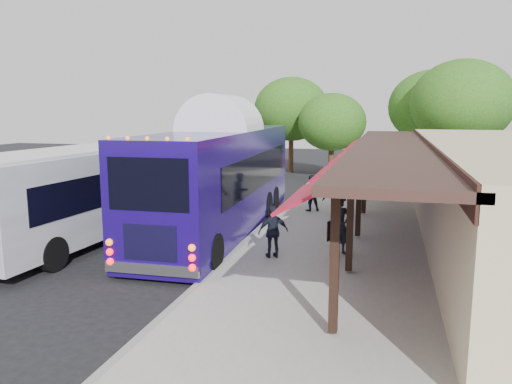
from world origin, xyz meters
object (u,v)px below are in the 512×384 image
Objects in this scene: coach_bus at (221,173)px; sign_board at (331,232)px; ped_c at (273,232)px; city_bus at (105,185)px; ped_d at (334,195)px; ped_b at (311,193)px; ped_a at (340,226)px.

sign_board is at bearing -34.49° from coach_bus.
city_bus is at bearing -45.45° from ped_c.
ped_b is at bearing -22.66° from ped_d.
ped_d is (1.07, -0.16, 0.00)m from ped_b.
ped_b is 7.35m from ped_c.
coach_bus is at bearing 26.61° from city_bus.
ped_d is at bearing 37.72° from city_bus.
coach_bus reaches higher than city_bus.
ped_d reaches higher than sign_board.
sign_board is at bearing 79.60° from ped_b.
city_bus is at bearing -167.33° from sign_board.
ped_d is at bearing 116.28° from sign_board.
coach_bus is at bearing 119.00° from ped_a.
city_bus is 9.62m from ped_d.
coach_bus is 8.04× the size of ped_b.
city_bus is 7.18m from ped_c.
ped_a is at bearing 66.59° from sign_board.
city_bus is 11.12× the size of sign_board.
coach_bus reaches higher than ped_c.
city_bus is 8.90m from ped_a.
sign_board is at bearing 81.36° from ped_d.
city_bus is (-4.01, -1.67, -0.39)m from coach_bus.
ped_d is (1.09, 7.19, 0.00)m from ped_c.
ped_a is at bearing -2.56° from city_bus.
ped_c is at bearing -11.22° from city_bus.
city_bus reaches higher than ped_a.
ped_a is 1.63× the size of sign_board.
ped_b and ped_d have the same top height.
ped_a reaches higher than sign_board.
ped_d is (-0.84, 6.33, -0.11)m from ped_a.
sign_board is at bearing 169.58° from ped_c.
coach_bus is 7.08× the size of ped_a.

